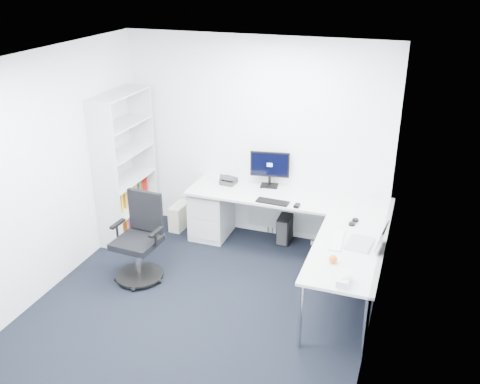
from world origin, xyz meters
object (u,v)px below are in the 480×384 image
(task_chair, at_px, (136,240))
(monitor, at_px, (270,169))
(bookshelf, at_px, (125,166))
(laptop, at_px, (361,233))
(l_desk, at_px, (279,235))

(task_chair, relative_size, monitor, 2.04)
(bookshelf, bearing_deg, laptop, -11.61)
(monitor, relative_size, laptop, 1.38)
(l_desk, xyz_separation_m, monitor, (-0.31, 0.58, 0.63))
(l_desk, bearing_deg, laptop, -30.43)
(bookshelf, relative_size, task_chair, 1.89)
(l_desk, xyz_separation_m, laptop, (1.04, -0.61, 0.51))
(bookshelf, distance_m, monitor, 1.94)
(bookshelf, distance_m, laptop, 3.28)
(task_chair, distance_m, laptop, 2.56)
(monitor, xyz_separation_m, laptop, (1.35, -1.19, -0.12))
(l_desk, relative_size, task_chair, 2.47)
(bookshelf, xyz_separation_m, task_chair, (0.70, -1.00, -0.47))
(bookshelf, relative_size, laptop, 5.34)
(bookshelf, bearing_deg, monitor, 15.75)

